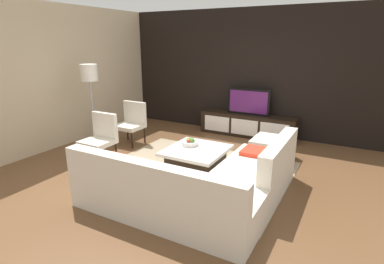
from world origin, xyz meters
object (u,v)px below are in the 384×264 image
Objects in this scene: ottoman at (273,149)px; accent_chair_far at (132,120)px; television at (249,102)px; fruit_bowl at (190,142)px; accent_chair_near at (101,135)px; floor_lamp at (90,78)px; media_console at (247,125)px; sectional_couch at (202,185)px; coffee_table at (196,159)px.

accent_chair_far is (-2.88, -0.44, 0.29)m from ottoman.
fruit_bowl is (-0.28, -2.20, -0.36)m from television.
accent_chair_near is at bearing -76.99° from accent_chair_far.
floor_lamp is 3.73m from ottoman.
accent_chair_far reaches higher than fruit_bowl.
ottoman is at bearing 40.01° from fruit_bowl.
media_console is 2.22m from fruit_bowl.
ottoman is at bearing 11.64° from accent_chair_far.
accent_chair_near reaches higher than media_console.
accent_chair_near is at bearing -123.18° from television.
accent_chair_far is at bearing 146.86° from sectional_couch.
ottoman reaches higher than coffee_table.
media_console is 2.15× the size of coffee_table.
accent_chair_near reaches higher than ottoman.
media_console is 1.30× the size of floor_lamp.
fruit_bowl is at bearing -139.99° from ottoman.
floor_lamp is 5.95× the size of fruit_bowl.
television reaches higher than ottoman.
fruit_bowl reaches higher than ottoman.
floor_lamp is at bearing -163.45° from ottoman.
media_console is 3.28m from accent_chair_near.
television reaches higher than coffee_table.
accent_chair_near is at bearing -36.43° from floor_lamp.
floor_lamp is 1.19m from accent_chair_far.
television is 1.37× the size of ottoman.
sectional_couch is 3.37m from floor_lamp.
accent_chair_far reaches higher than ottoman.
floor_lamp is 1.92× the size of accent_chair_far.
sectional_couch is 8.51× the size of fruit_bowl.
ottoman is 0.80× the size of accent_chair_far.
media_console is 2.30m from coffee_table.
accent_chair_near is (-1.79, -2.74, -0.30)m from television.
media_console is at bearing 87.51° from coffee_table.
accent_chair_near is at bearing -150.40° from ottoman.
floor_lamp reaches higher than coffee_table.
coffee_table is (-0.10, -2.30, -0.59)m from television.
sectional_couch is (0.51, -3.27, 0.03)m from media_console.
fruit_bowl is at bearing -14.80° from accent_chair_far.
coffee_table is at bearing -92.49° from television.
coffee_table is at bearing -29.66° from fruit_bowl.
coffee_table is (-0.61, 0.98, -0.08)m from sectional_couch.
fruit_bowl is at bearing 150.34° from coffee_table.
coffee_table is 1.16× the size of accent_chair_far.
coffee_table is 1.47m from ottoman.
sectional_couch reaches higher than media_console.
television is at bearing 65.86° from accent_chair_near.
television is at bearing 90.00° from media_console.
ottoman is at bearing 79.42° from sectional_couch.
accent_chair_near is at bearing 166.80° from sectional_couch.
accent_chair_far reaches higher than media_console.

